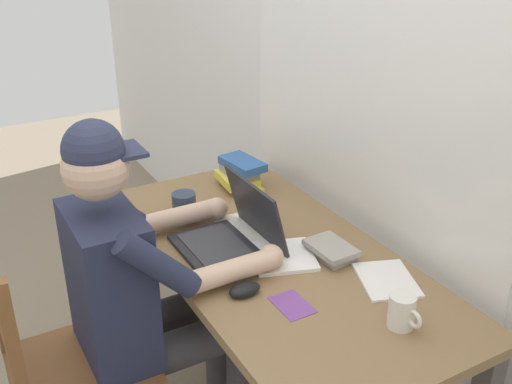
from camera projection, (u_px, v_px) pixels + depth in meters
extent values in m
cube|color=silver|center=(389.00, 64.00, 1.95)|extent=(6.00, 0.04, 2.60)
cube|color=white|center=(365.00, 75.00, 2.03)|extent=(1.38, 0.01, 1.19)
cube|color=beige|center=(351.00, 236.00, 2.29)|extent=(1.44, 0.06, 0.04)
cube|color=olive|center=(274.00, 257.00, 2.01)|extent=(1.43, 0.69, 0.03)
cube|color=#4C4742|center=(132.00, 276.00, 2.56)|extent=(0.06, 0.06, 0.69)
cube|color=#4C4742|center=(253.00, 241.00, 2.82)|extent=(0.06, 0.06, 0.69)
cube|color=#232842|center=(110.00, 286.00, 1.86)|extent=(0.34, 0.20, 0.50)
sphere|color=#DBB293|center=(95.00, 168.00, 1.69)|extent=(0.19, 0.19, 0.19)
sphere|color=#282D47|center=(93.00, 150.00, 1.67)|extent=(0.17, 0.17, 0.17)
cube|color=#282D47|center=(124.00, 151.00, 1.71)|extent=(0.13, 0.10, 0.01)
cylinder|color=#38383D|center=(165.00, 317.00, 2.12)|extent=(0.13, 0.40, 0.13)
cylinder|color=#38383D|center=(186.00, 347.00, 1.98)|extent=(0.13, 0.40, 0.13)
cylinder|color=#38383D|center=(218.00, 350.00, 2.31)|extent=(0.10, 0.10, 0.45)
cylinder|color=#38383D|center=(241.00, 379.00, 2.17)|extent=(0.10, 0.10, 0.45)
cylinder|color=#232842|center=(113.00, 208.00, 1.99)|extent=(0.10, 0.25, 0.25)
cylinder|color=#DBB293|center=(180.00, 216.00, 2.13)|extent=(0.07, 0.28, 0.07)
sphere|color=#DBB293|center=(217.00, 209.00, 2.18)|extent=(0.08, 0.08, 0.08)
cylinder|color=#232842|center=(158.00, 265.00, 1.67)|extent=(0.10, 0.25, 0.25)
cylinder|color=#DBB293|center=(232.00, 271.00, 1.81)|extent=(0.07, 0.28, 0.07)
sphere|color=#DBB293|center=(271.00, 257.00, 1.88)|extent=(0.08, 0.08, 0.08)
cube|color=brown|center=(81.00, 366.00, 1.92)|extent=(0.42, 0.42, 0.02)
cube|color=brown|center=(127.00, 365.00, 2.25)|extent=(0.04, 0.04, 0.43)
cube|color=brown|center=(16.00, 359.00, 1.57)|extent=(0.04, 0.04, 0.48)
cube|color=brown|center=(11.00, 353.00, 1.78)|extent=(0.36, 0.02, 0.04)
cube|color=brown|center=(3.00, 314.00, 1.72)|extent=(0.36, 0.02, 0.04)
cube|color=#232328|center=(218.00, 250.00, 2.00)|extent=(0.33, 0.23, 0.02)
cube|color=#38383D|center=(218.00, 248.00, 2.00)|extent=(0.29, 0.17, 0.00)
cube|color=#232328|center=(256.00, 210.00, 2.02)|extent=(0.33, 0.07, 0.22)
cube|color=silver|center=(256.00, 210.00, 2.02)|extent=(0.29, 0.05, 0.18)
ellipsoid|color=black|center=(245.00, 290.00, 1.78)|extent=(0.06, 0.10, 0.03)
cylinder|color=silver|center=(402.00, 311.00, 1.64)|extent=(0.07, 0.07, 0.10)
torus|color=silver|center=(414.00, 319.00, 1.59)|extent=(0.05, 0.01, 0.05)
cylinder|color=#2D384C|center=(184.00, 205.00, 2.22)|extent=(0.09, 0.09, 0.09)
torus|color=#2D384C|center=(190.00, 210.00, 2.17)|extent=(0.05, 0.01, 0.05)
cube|color=gold|center=(242.00, 186.00, 2.44)|extent=(0.18, 0.11, 0.02)
cube|color=gold|center=(237.00, 178.00, 2.44)|extent=(0.19, 0.15, 0.03)
cube|color=gray|center=(239.00, 171.00, 2.43)|extent=(0.17, 0.11, 0.03)
cube|color=#2D5B9E|center=(243.00, 164.00, 2.41)|extent=(0.20, 0.13, 0.03)
cube|color=gray|center=(331.00, 252.00, 1.98)|extent=(0.16, 0.12, 0.03)
cube|color=gray|center=(331.00, 248.00, 1.96)|extent=(0.17, 0.12, 0.02)
cube|color=silver|center=(242.00, 230.00, 2.13)|extent=(0.25, 0.16, 0.01)
cube|color=white|center=(387.00, 280.00, 1.85)|extent=(0.25, 0.22, 0.01)
cube|color=white|center=(283.00, 256.00, 1.97)|extent=(0.25, 0.25, 0.01)
cube|color=#7A4293|center=(292.00, 305.00, 1.74)|extent=(0.13, 0.09, 0.00)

